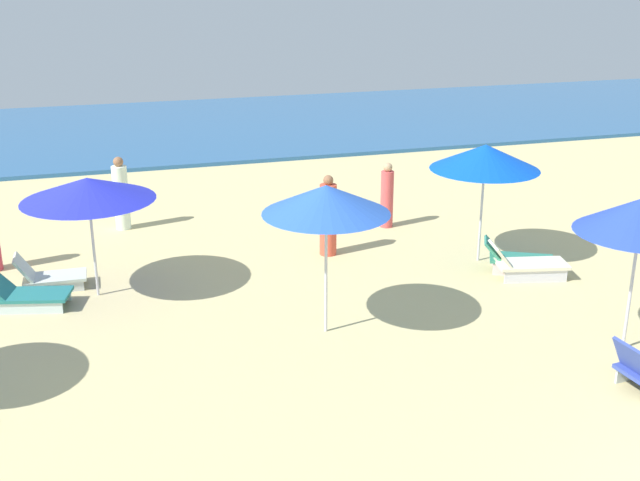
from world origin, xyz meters
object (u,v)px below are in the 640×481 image
umbrella_0 (485,157)px  lounge_chair_2_0 (29,295)px  lounge_chair_0_0 (526,264)px  beachgoer_7 (121,196)px  beachgoer_6 (387,197)px  lounge_chair_0_1 (517,259)px  umbrella_2 (88,189)px  umbrella_3 (326,200)px  lounge_chair_2_1 (49,276)px  beachgoer_1 (328,218)px

umbrella_0 → lounge_chair_2_0: (-8.74, 0.19, -1.94)m
lounge_chair_0_0 → beachgoer_7: bearing=66.3°
umbrella_0 → beachgoer_6: umbrella_0 is taller
lounge_chair_0_1 → beachgoer_6: 3.70m
lounge_chair_0_0 → lounge_chair_2_0: size_ratio=1.08×
lounge_chair_2_0 → umbrella_0: bearing=-77.3°
umbrella_2 → beachgoer_7: 4.07m
umbrella_2 → beachgoer_7: (0.70, 3.82, -1.24)m
lounge_chair_0_1 → umbrella_3: umbrella_3 is taller
lounge_chair_2_0 → lounge_chair_0_1: bearing=-82.1°
umbrella_3 → umbrella_2: bearing=143.4°
lounge_chair_0_0 → lounge_chair_2_1: (-8.86, 2.09, -0.03)m
umbrella_0 → beachgoer_6: bearing=111.1°
lounge_chair_0_1 → beachgoer_1: 3.89m
lounge_chair_0_1 → lounge_chair_2_1: size_ratio=1.16×
lounge_chair_2_0 → beachgoer_7: size_ratio=0.87×
beachgoer_1 → beachgoer_7: 4.99m
lounge_chair_0_0 → lounge_chair_2_0: lounge_chair_0_0 is taller
umbrella_2 → beachgoer_6: bearing=18.6°
lounge_chair_2_0 → beachgoer_7: beachgoer_7 is taller
lounge_chair_2_1 → umbrella_3: 5.86m
lounge_chair_0_0 → beachgoer_7: (-7.30, 5.33, 0.52)m
lounge_chair_2_0 → beachgoer_1: size_ratio=0.86×
umbrella_0 → lounge_chair_0_0: umbrella_0 is taller
lounge_chair_2_0 → lounge_chair_2_1: size_ratio=1.16×
umbrella_0 → lounge_chair_2_1: size_ratio=1.91×
lounge_chair_2_0 → umbrella_3: umbrella_3 is taller
umbrella_0 → lounge_chair_0_0: bearing=-68.0°
lounge_chair_0_0 → lounge_chair_2_1: same height
lounge_chair_2_1 → umbrella_3: size_ratio=0.50×
umbrella_3 → beachgoer_6: 5.90m
umbrella_3 → beachgoer_1: (1.13, 3.50, -1.49)m
lounge_chair_0_0 → beachgoer_1: 4.08m
umbrella_2 → umbrella_3: umbrella_3 is taller
lounge_chair_0_0 → lounge_chair_0_1: 0.33m
umbrella_2 → umbrella_3: size_ratio=0.94×
beachgoer_1 → lounge_chair_2_0: bearing=-77.4°
beachgoer_1 → umbrella_2: bearing=-77.5°
umbrella_0 → lounge_chair_2_1: (-8.42, 0.98, -1.93)m
umbrella_2 → umbrella_0: bearing=-3.1°
beachgoer_7 → umbrella_2: bearing=70.7°
beachgoer_6 → umbrella_0: bearing=112.6°
umbrella_2 → beachgoer_1: (4.71, 0.84, -1.23)m
beachgoer_6 → beachgoer_7: size_ratio=0.90×
lounge_chair_0_1 → beachgoer_7: 8.85m
lounge_chair_0_0 → lounge_chair_0_1: size_ratio=1.08×
umbrella_0 → lounge_chair_0_0: 2.25m
lounge_chair_0_0 → beachgoer_6: 4.01m
umbrella_2 → lounge_chair_0_0: bearing=-10.7°
beachgoer_6 → beachgoer_7: (-5.85, 1.62, 0.07)m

